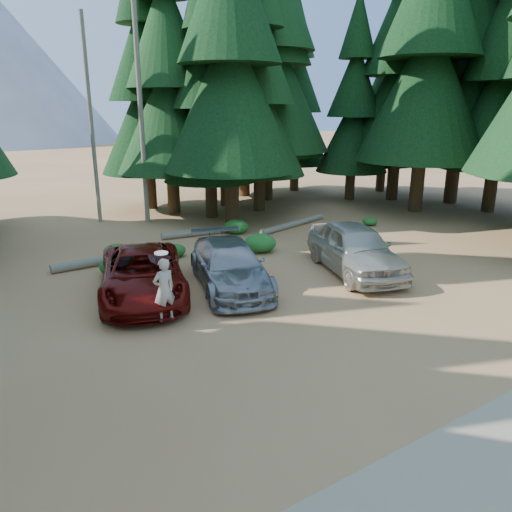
% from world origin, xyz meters
% --- Properties ---
extents(ground, '(160.00, 160.00, 0.00)m').
position_xyz_m(ground, '(0.00, 0.00, 0.00)').
color(ground, '#A26E44').
rests_on(ground, ground).
extents(forest_belt_north, '(36.00, 7.00, 22.00)m').
position_xyz_m(forest_belt_north, '(0.00, 15.00, 0.00)').
color(forest_belt_north, black).
rests_on(forest_belt_north, ground).
extents(forest_belt_east, '(6.00, 22.00, 22.00)m').
position_xyz_m(forest_belt_east, '(15.50, 4.00, 0.00)').
color(forest_belt_east, black).
rests_on(forest_belt_east, ground).
extents(snag_front, '(0.24, 0.24, 12.00)m').
position_xyz_m(snag_front, '(0.80, 14.50, 6.00)').
color(snag_front, gray).
rests_on(snag_front, ground).
extents(snag_back, '(0.20, 0.20, 10.00)m').
position_xyz_m(snag_back, '(-1.20, 16.00, 5.00)').
color(snag_back, gray).
rests_on(snag_back, ground).
extents(red_pickup, '(4.15, 5.95, 1.51)m').
position_xyz_m(red_pickup, '(-3.18, 4.64, 0.75)').
color(red_pickup, '#610B08').
rests_on(red_pickup, ground).
extents(silver_minivan_center, '(3.55, 5.53, 1.49)m').
position_xyz_m(silver_minivan_center, '(-0.48, 3.90, 0.75)').
color(silver_minivan_center, '#94969C').
rests_on(silver_minivan_center, ground).
extents(silver_minivan_right, '(3.66, 5.59, 1.77)m').
position_xyz_m(silver_minivan_right, '(4.04, 2.81, 0.89)').
color(silver_minivan_right, beige).
rests_on(silver_minivan_right, ground).
extents(frisbee_player, '(0.67, 0.47, 1.88)m').
position_xyz_m(frisbee_player, '(-3.50, 2.19, 1.10)').
color(frisbee_player, beige).
rests_on(frisbee_player, ground).
extents(log_left, '(4.75, 0.45, 0.34)m').
position_xyz_m(log_left, '(-2.80, 8.62, 0.17)').
color(log_left, gray).
rests_on(log_left, ground).
extents(log_mid, '(3.91, 0.82, 0.32)m').
position_xyz_m(log_mid, '(1.92, 10.50, 0.16)').
color(log_mid, gray).
rests_on(log_mid, ground).
extents(log_right, '(4.66, 1.52, 0.30)m').
position_xyz_m(log_right, '(6.44, 9.53, 0.15)').
color(log_right, gray).
rests_on(log_right, ground).
extents(shrub_left, '(0.99, 0.99, 0.55)m').
position_xyz_m(shrub_left, '(-2.55, 9.23, 0.27)').
color(shrub_left, '#206B25').
rests_on(shrub_left, ground).
extents(shrub_center_left, '(1.26, 1.26, 0.69)m').
position_xyz_m(shrub_center_left, '(-3.19, 7.14, 0.35)').
color(shrub_center_left, '#206B25').
rests_on(shrub_center_left, ground).
extents(shrub_center_right, '(0.91, 0.91, 0.50)m').
position_xyz_m(shrub_center_right, '(-0.57, 8.15, 0.25)').
color(shrub_center_right, '#206B25').
rests_on(shrub_center_right, ground).
extents(shrub_right, '(1.32, 1.32, 0.72)m').
position_xyz_m(shrub_right, '(2.67, 6.86, 0.36)').
color(shrub_right, '#206B25').
rests_on(shrub_right, ground).
extents(shrub_far_right, '(1.16, 1.16, 0.64)m').
position_xyz_m(shrub_far_right, '(3.42, 10.00, 0.32)').
color(shrub_far_right, '#206B25').
rests_on(shrub_far_right, ground).
extents(shrub_edge_east, '(0.73, 0.73, 0.40)m').
position_xyz_m(shrub_edge_east, '(9.83, 7.73, 0.20)').
color(shrub_edge_east, '#206B25').
rests_on(shrub_edge_east, ground).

